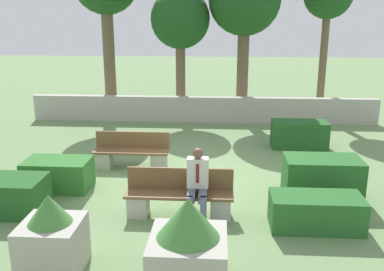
# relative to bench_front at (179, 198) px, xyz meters

# --- Properties ---
(ground_plane) EXTENTS (60.00, 60.00, 0.00)m
(ground_plane) POSITION_rel_bench_front_xyz_m (0.12, 1.71, -0.33)
(ground_plane) COLOR #6B8956
(perimeter_wall) EXTENTS (11.77, 0.30, 0.87)m
(perimeter_wall) POSITION_rel_bench_front_xyz_m (0.12, 7.22, 0.11)
(perimeter_wall) COLOR #ADA89E
(perimeter_wall) RESTS_ON ground_plane
(bench_front) EXTENTS (1.96, 0.48, 0.84)m
(bench_front) POSITION_rel_bench_front_xyz_m (0.00, 0.00, 0.00)
(bench_front) COLOR brown
(bench_front) RESTS_ON ground_plane
(bench_left_side) EXTENTS (1.79, 0.48, 0.84)m
(bench_left_side) POSITION_rel_bench_front_xyz_m (-1.38, 2.46, -0.01)
(bench_left_side) COLOR brown
(bench_left_side) RESTS_ON ground_plane
(person_seated_man) EXTENTS (0.38, 0.64, 1.30)m
(person_seated_man) POSITION_rel_bench_front_xyz_m (0.34, -0.14, 0.38)
(person_seated_man) COLOR #515B70
(person_seated_man) RESTS_ON ground_plane
(hedge_block_near_left) EXTENTS (1.35, 0.82, 0.63)m
(hedge_block_near_left) POSITION_rel_bench_front_xyz_m (-2.67, 1.09, -0.01)
(hedge_block_near_left) COLOR #33702D
(hedge_block_near_left) RESTS_ON ground_plane
(hedge_block_near_right) EXTENTS (1.51, 0.88, 0.66)m
(hedge_block_near_right) POSITION_rel_bench_front_xyz_m (-3.27, -0.07, -0.00)
(hedge_block_near_right) COLOR #235623
(hedge_block_near_right) RESTS_ON ground_plane
(hedge_block_mid_left) EXTENTS (1.56, 0.74, 0.58)m
(hedge_block_mid_left) POSITION_rel_bench_front_xyz_m (2.39, -0.33, -0.04)
(hedge_block_mid_left) COLOR #286028
(hedge_block_mid_left) RESTS_ON ground_plane
(hedge_block_mid_right) EXTENTS (1.48, 0.83, 0.85)m
(hedge_block_mid_right) POSITION_rel_bench_front_xyz_m (2.76, 0.92, 0.09)
(hedge_block_mid_right) COLOR #286028
(hedge_block_mid_right) RESTS_ON ground_plane
(hedge_block_far_left) EXTENTS (1.50, 0.73, 0.74)m
(hedge_block_far_left) POSITION_rel_bench_front_xyz_m (2.92, 4.40, 0.04)
(hedge_block_far_left) COLOR #235623
(hedge_block_far_left) RESTS_ON ground_plane
(planter_corner_left) EXTENTS (0.83, 0.83, 1.17)m
(planter_corner_left) POSITION_rel_bench_front_xyz_m (-1.63, -1.89, 0.18)
(planter_corner_left) COLOR #ADA89E
(planter_corner_left) RESTS_ON ground_plane
(planter_corner_right) EXTENTS (1.02, 1.02, 1.28)m
(planter_corner_right) POSITION_rel_bench_front_xyz_m (0.32, -2.13, 0.25)
(planter_corner_right) COLOR #ADA89E
(planter_corner_right) RESTS_ON ground_plane
(tree_center_left) EXTENTS (2.04, 2.04, 4.45)m
(tree_center_left) POSITION_rel_bench_front_xyz_m (-0.69, 7.97, 3.03)
(tree_center_left) COLOR brown
(tree_center_left) RESTS_ON ground_plane
(tree_center_right) EXTENTS (2.45, 2.45, 5.31)m
(tree_center_right) POSITION_rel_bench_front_xyz_m (1.49, 7.97, 3.67)
(tree_center_right) COLOR brown
(tree_center_right) RESTS_ON ground_plane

